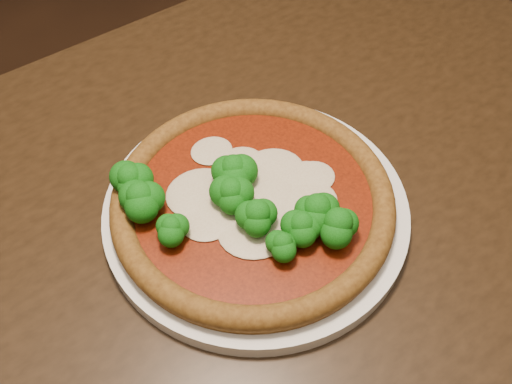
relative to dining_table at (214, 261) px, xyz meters
name	(u,v)px	position (x,y,z in m)	size (l,w,h in m)	color
dining_table	(214,261)	(0.00, 0.00, 0.00)	(1.35, 0.93, 0.75)	black
plate	(256,209)	(0.05, -0.02, 0.11)	(0.34, 0.34, 0.02)	silver
pizza	(250,200)	(0.04, -0.03, 0.13)	(0.31, 0.31, 0.06)	brown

